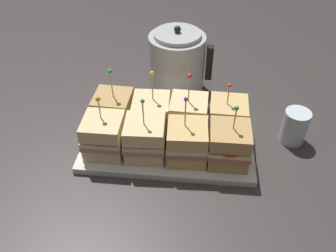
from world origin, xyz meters
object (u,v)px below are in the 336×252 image
object	(u,v)px
sandwich_back_center_left	(151,114)
drinking_glass	(295,127)
sandwich_front_far_left	(104,136)
sandwich_back_center_right	(188,116)
serving_platter	(168,144)
sandwich_front_center_left	(145,139)
sandwich_back_far_right	(227,118)
kettle_steel	(178,63)
sandwich_front_far_right	(229,145)
sandwich_front_center_right	(187,142)
sandwich_back_far_left	(114,111)

from	to	relation	value
sandwich_back_center_left	drinking_glass	distance (m)	0.38
sandwich_front_far_left	sandwich_back_center_right	bearing A→B (deg)	25.99
serving_platter	sandwich_front_far_left	distance (m)	0.17
sandwich_front_center_left	drinking_glass	distance (m)	0.39
sandwich_back_far_right	kettle_steel	bearing A→B (deg)	123.59
sandwich_front_center_left	sandwich_back_center_left	bearing A→B (deg)	88.84
sandwich_front_center_left	sandwich_back_center_right	world-z (taller)	sandwich_back_center_right
serving_platter	sandwich_back_far_right	world-z (taller)	sandwich_back_far_right
kettle_steel	sandwich_back_center_right	bearing A→B (deg)	-78.23
sandwich_front_center_left	drinking_glass	size ratio (longest dim) A/B	1.82
sandwich_back_center_right	sandwich_front_far_right	bearing A→B (deg)	-44.51
sandwich_front_far_left	sandwich_back_center_right	xyz separation A→B (m)	(0.20, 0.10, 0.00)
sandwich_front_far_right	drinking_glass	distance (m)	0.21
sandwich_front_center_right	kettle_steel	xyz separation A→B (m)	(-0.05, 0.32, 0.03)
serving_platter	sandwich_back_far_right	distance (m)	0.17
sandwich_back_center_right	serving_platter	bearing A→B (deg)	-135.06
sandwich_front_center_left	sandwich_back_far_left	xyz separation A→B (m)	(-0.10, 0.10, 0.00)
sandwich_front_center_left	sandwich_back_center_right	bearing A→B (deg)	44.57
sandwich_front_far_left	sandwich_back_far_right	distance (m)	0.32
sandwich_front_center_left	sandwich_front_far_right	xyz separation A→B (m)	(0.20, -0.00, 0.00)
kettle_steel	serving_platter	bearing A→B (deg)	-90.53
sandwich_front_far_right	sandwich_front_far_left	bearing A→B (deg)	179.61
sandwich_front_far_right	kettle_steel	xyz separation A→B (m)	(-0.15, 0.32, 0.03)
serving_platter	sandwich_front_far_right	distance (m)	0.17
sandwich_front_center_right	sandwich_back_center_right	world-z (taller)	sandwich_back_center_right
sandwich_back_center_left	drinking_glass	world-z (taller)	sandwich_back_center_left
sandwich_front_center_left	kettle_steel	world-z (taller)	kettle_steel
sandwich_front_center_right	sandwich_front_far_right	distance (m)	0.10
sandwich_front_far_left	kettle_steel	distance (m)	0.36
sandwich_back_center_right	sandwich_back_far_right	world-z (taller)	sandwich_back_center_right
sandwich_back_center_right	kettle_steel	bearing A→B (deg)	101.77
sandwich_front_far_right	sandwich_back_far_right	bearing A→B (deg)	90.25
sandwich_back_center_right	sandwich_front_center_right	bearing A→B (deg)	-88.72
sandwich_front_far_left	drinking_glass	world-z (taller)	sandwich_front_far_left
sandwich_front_center_right	sandwich_back_far_right	bearing A→B (deg)	44.86
sandwich_back_far_left	sandwich_back_far_right	bearing A→B (deg)	-0.29
sandwich_front_center_right	sandwich_front_far_right	world-z (taller)	sandwich_front_center_right
drinking_glass	sandwich_front_center_left	bearing A→B (deg)	-164.10
serving_platter	sandwich_front_center_right	world-z (taller)	sandwich_front_center_right
sandwich_front_center_right	drinking_glass	size ratio (longest dim) A/B	1.88
drinking_glass	sandwich_front_far_left	bearing A→B (deg)	-167.38
sandwich_front_far_right	drinking_glass	world-z (taller)	sandwich_front_far_right
sandwich_front_far_right	sandwich_back_center_right	bearing A→B (deg)	135.49
sandwich_front_center_right	sandwich_back_far_left	xyz separation A→B (m)	(-0.20, 0.10, 0.00)
sandwich_front_far_right	kettle_steel	world-z (taller)	kettle_steel
sandwich_back_far_left	sandwich_back_far_right	size ratio (longest dim) A/B	1.15
sandwich_back_far_left	sandwich_back_center_left	size ratio (longest dim) A/B	1.02
kettle_steel	sandwich_back_far_left	bearing A→B (deg)	-124.65
serving_platter	sandwich_front_far_left	world-z (taller)	sandwich_front_far_left
serving_platter	kettle_steel	distance (m)	0.29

